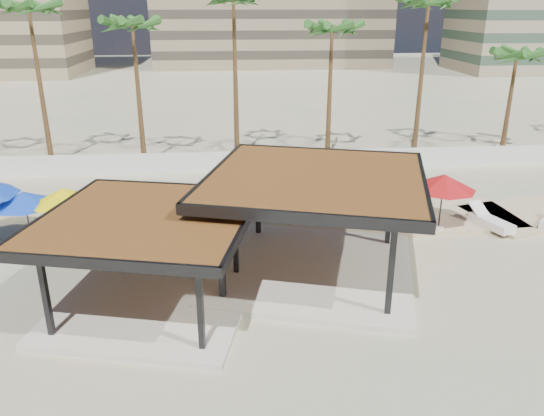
{
  "coord_description": "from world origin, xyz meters",
  "views": [
    {
      "loc": [
        -3.52,
        -15.47,
        9.55
      ],
      "look_at": [
        -1.75,
        5.77,
        1.4
      ],
      "focal_mm": 35.0,
      "sensor_mm": 36.0,
      "label": 1
    }
  ],
  "objects_px": {
    "lounger_a": "(233,212)",
    "lounger_b": "(349,214)",
    "umbrella_a": "(24,199)",
    "umbrella_c": "(444,182)",
    "lounger_c": "(491,222)",
    "pavilion_west": "(149,252)",
    "pavilion_central": "(315,215)"
  },
  "relations": [
    {
      "from": "umbrella_c",
      "to": "lounger_c",
      "type": "bearing_deg",
      "value": 1.15
    },
    {
      "from": "umbrella_a",
      "to": "umbrella_c",
      "type": "bearing_deg",
      "value": -0.0
    },
    {
      "from": "lounger_a",
      "to": "lounger_b",
      "type": "relative_size",
      "value": 1.03
    },
    {
      "from": "pavilion_central",
      "to": "lounger_b",
      "type": "bearing_deg",
      "value": 79.37
    },
    {
      "from": "umbrella_a",
      "to": "pavilion_central",
      "type": "bearing_deg",
      "value": -16.04
    },
    {
      "from": "pavilion_central",
      "to": "lounger_c",
      "type": "height_order",
      "value": "pavilion_central"
    },
    {
      "from": "lounger_a",
      "to": "lounger_b",
      "type": "height_order",
      "value": "lounger_a"
    },
    {
      "from": "lounger_c",
      "to": "umbrella_c",
      "type": "bearing_deg",
      "value": 71.08
    },
    {
      "from": "umbrella_a",
      "to": "lounger_a",
      "type": "distance_m",
      "value": 9.02
    },
    {
      "from": "umbrella_a",
      "to": "lounger_b",
      "type": "height_order",
      "value": "umbrella_a"
    },
    {
      "from": "lounger_a",
      "to": "umbrella_c",
      "type": "bearing_deg",
      "value": -113.98
    },
    {
      "from": "pavilion_west",
      "to": "lounger_a",
      "type": "relative_size",
      "value": 3.53
    },
    {
      "from": "pavilion_central",
      "to": "lounger_a",
      "type": "distance_m",
      "value": 6.65
    },
    {
      "from": "pavilion_central",
      "to": "umbrella_c",
      "type": "height_order",
      "value": "pavilion_central"
    },
    {
      "from": "lounger_c",
      "to": "pavilion_central",
      "type": "bearing_deg",
      "value": 91.21
    },
    {
      "from": "umbrella_c",
      "to": "lounger_a",
      "type": "relative_size",
      "value": 1.49
    },
    {
      "from": "lounger_a",
      "to": "lounger_c",
      "type": "xyz_separation_m",
      "value": [
        11.66,
        -2.23,
        0.01
      ]
    },
    {
      "from": "pavilion_west",
      "to": "lounger_c",
      "type": "bearing_deg",
      "value": 33.44
    },
    {
      "from": "pavilion_central",
      "to": "lounger_c",
      "type": "distance_m",
      "value": 9.49
    },
    {
      "from": "umbrella_c",
      "to": "lounger_c",
      "type": "height_order",
      "value": "umbrella_c"
    },
    {
      "from": "pavilion_central",
      "to": "pavilion_west",
      "type": "relative_size",
      "value": 1.21
    },
    {
      "from": "lounger_a",
      "to": "umbrella_a",
      "type": "bearing_deg",
      "value": 94.86
    },
    {
      "from": "umbrella_c",
      "to": "lounger_a",
      "type": "distance_m",
      "value": 9.7
    },
    {
      "from": "lounger_c",
      "to": "umbrella_a",
      "type": "bearing_deg",
      "value": 70.07
    },
    {
      "from": "pavilion_central",
      "to": "umbrella_a",
      "type": "bearing_deg",
      "value": -179.91
    },
    {
      "from": "umbrella_a",
      "to": "umbrella_c",
      "type": "distance_m",
      "value": 17.77
    },
    {
      "from": "pavilion_west",
      "to": "lounger_b",
      "type": "bearing_deg",
      "value": 52.95
    },
    {
      "from": "lounger_c",
      "to": "lounger_a",
      "type": "bearing_deg",
      "value": 59.09
    },
    {
      "from": "lounger_a",
      "to": "lounger_c",
      "type": "relative_size",
      "value": 0.93
    },
    {
      "from": "lounger_c",
      "to": "pavilion_west",
      "type": "bearing_deg",
      "value": 90.15
    },
    {
      "from": "lounger_a",
      "to": "pavilion_central",
      "type": "bearing_deg",
      "value": -161.9
    },
    {
      "from": "lounger_a",
      "to": "lounger_b",
      "type": "distance_m",
      "value": 5.53
    }
  ]
}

